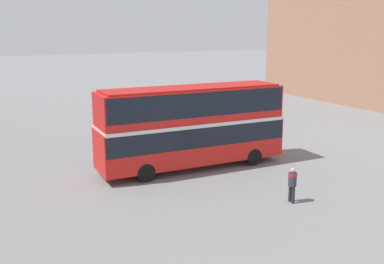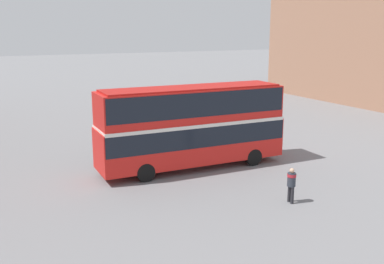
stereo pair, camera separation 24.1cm
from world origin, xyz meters
The scene contains 4 objects.
ground_plane centered at (0.00, 0.00, 0.00)m, with size 240.00×240.00×0.00m, color slate.
double_decker_bus centered at (-0.53, -0.97, 2.73)m, with size 11.05×2.93×4.77m.
pedestrian_foreground centered at (1.10, -7.92, 1.03)m, with size 0.46×0.46×1.68m.
parked_car_kerb_near centered at (12.91, 13.87, 0.74)m, with size 4.22×1.95×1.46m.
Camera 1 is at (-12.25, -23.28, 7.98)m, focal length 42.00 mm.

